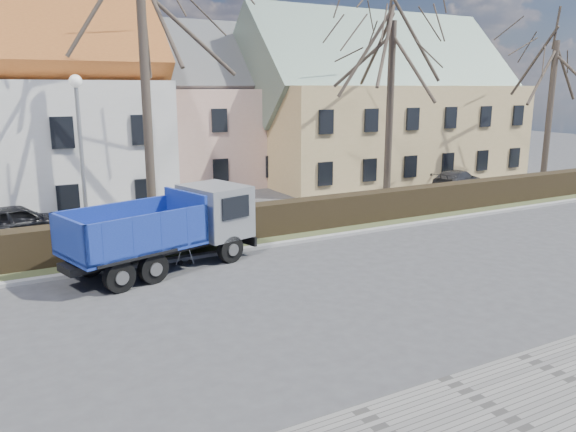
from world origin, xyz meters
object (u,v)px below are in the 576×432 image
streetlight (82,166)px  parked_car_a (17,222)px  cart_frame (179,256)px  parked_car_b (457,180)px  dump_truck (156,231)px

streetlight → parked_car_a: size_ratio=1.50×
cart_frame → parked_car_b: size_ratio=0.17×
dump_truck → streetlight: bearing=102.3°
cart_frame → parked_car_b: (18.71, 5.94, 0.29)m
parked_car_a → cart_frame: bearing=-155.6°
cart_frame → parked_car_a: bearing=126.6°
streetlight → cart_frame: 4.77m
dump_truck → parked_car_b: (19.49, 6.11, -0.71)m
streetlight → cart_frame: (2.42, -2.93, -2.88)m
streetlight → cart_frame: streetlight is taller
cart_frame → dump_truck: bearing=-167.8°
dump_truck → parked_car_a: (-3.80, 6.33, -0.59)m
cart_frame → parked_car_a: parked_car_a is taller
dump_truck → parked_car_b: 20.43m
streetlight → cart_frame: bearing=-50.4°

